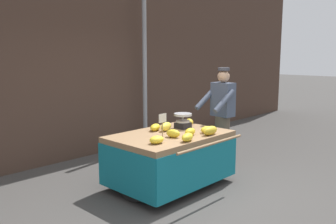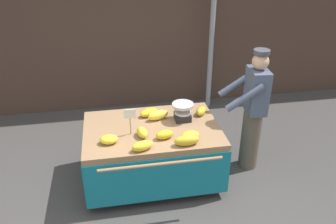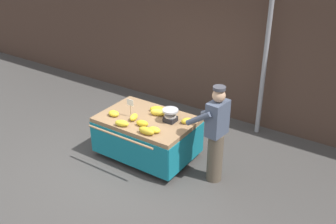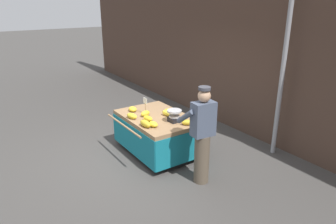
# 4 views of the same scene
# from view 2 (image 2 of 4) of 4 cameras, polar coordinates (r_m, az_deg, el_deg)

# --- Properties ---
(ground_plane) EXTENTS (60.00, 60.00, 0.00)m
(ground_plane) POSITION_cam_2_polar(r_m,az_deg,el_deg) (4.43, -2.97, -14.59)
(ground_plane) COLOR #423F3D
(street_pole) EXTENTS (0.09, 0.09, 3.25)m
(street_pole) POSITION_cam_2_polar(r_m,az_deg,el_deg) (6.13, 7.43, 14.88)
(street_pole) COLOR gray
(street_pole) RESTS_ON ground
(banana_cart) EXTENTS (1.72, 1.35, 0.79)m
(banana_cart) POSITION_cam_2_polar(r_m,az_deg,el_deg) (4.43, -2.65, -4.90)
(banana_cart) COLOR #93704C
(banana_cart) RESTS_ON ground
(weighing_scale) EXTENTS (0.28, 0.28, 0.23)m
(weighing_scale) POSITION_cam_2_polar(r_m,az_deg,el_deg) (4.44, 2.46, 0.05)
(weighing_scale) COLOR black
(weighing_scale) RESTS_ON banana_cart
(price_sign) EXTENTS (0.14, 0.01, 0.34)m
(price_sign) POSITION_cam_2_polar(r_m,az_deg,el_deg) (4.08, -6.35, -0.72)
(price_sign) COLOR #997A51
(price_sign) RESTS_ON banana_cart
(banana_bunch_0) EXTENTS (0.28, 0.19, 0.11)m
(banana_bunch_0) POSITION_cam_2_polar(r_m,az_deg,el_deg) (3.88, -4.29, -5.62)
(banana_bunch_0) COLOR yellow
(banana_bunch_0) RESTS_ON banana_cart
(banana_bunch_1) EXTENTS (0.24, 0.16, 0.11)m
(banana_bunch_1) POSITION_cam_2_polar(r_m,az_deg,el_deg) (4.07, -0.57, -3.77)
(banana_bunch_1) COLOR gold
(banana_bunch_1) RESTS_ON banana_cart
(banana_bunch_2) EXTENTS (0.31, 0.20, 0.13)m
(banana_bunch_2) POSITION_cam_2_polar(r_m,az_deg,el_deg) (4.47, -1.64, -0.51)
(banana_bunch_2) COLOR yellow
(banana_bunch_2) RESTS_ON banana_cart
(banana_bunch_3) EXTENTS (0.30, 0.14, 0.13)m
(banana_bunch_3) POSITION_cam_2_polar(r_m,az_deg,el_deg) (3.96, 3.13, -4.70)
(banana_bunch_3) COLOR gold
(banana_bunch_3) RESTS_ON banana_cart
(banana_bunch_4) EXTENTS (0.16, 0.23, 0.11)m
(banana_bunch_4) POSITION_cam_2_polar(r_m,az_deg,el_deg) (4.12, -4.31, -3.39)
(banana_bunch_4) COLOR yellow
(banana_bunch_4) RESTS_ON banana_cart
(banana_bunch_5) EXTENTS (0.30, 0.24, 0.10)m
(banana_bunch_5) POSITION_cam_2_polar(r_m,az_deg,el_deg) (4.58, -3.20, -0.04)
(banana_bunch_5) COLOR gold
(banana_bunch_5) RESTS_ON banana_cart
(banana_bunch_6) EXTENTS (0.22, 0.24, 0.10)m
(banana_bunch_6) POSITION_cam_2_polar(r_m,az_deg,el_deg) (4.62, 5.51, 0.17)
(banana_bunch_6) COLOR gold
(banana_bunch_6) RESTS_ON banana_cart
(banana_bunch_7) EXTENTS (0.23, 0.16, 0.10)m
(banana_bunch_7) POSITION_cam_2_polar(r_m,az_deg,el_deg) (4.08, 3.74, -3.87)
(banana_bunch_7) COLOR yellow
(banana_bunch_7) RESTS_ON banana_cart
(banana_bunch_8) EXTENTS (0.21, 0.16, 0.10)m
(banana_bunch_8) POSITION_cam_2_polar(r_m,az_deg,el_deg) (4.05, -9.80, -4.51)
(banana_bunch_8) COLOR yellow
(banana_bunch_8) RESTS_ON banana_cart
(vendor_person) EXTENTS (0.61, 0.55, 1.71)m
(vendor_person) POSITION_cam_2_polar(r_m,az_deg,el_deg) (4.67, 13.92, 0.10)
(vendor_person) COLOR brown
(vendor_person) RESTS_ON ground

